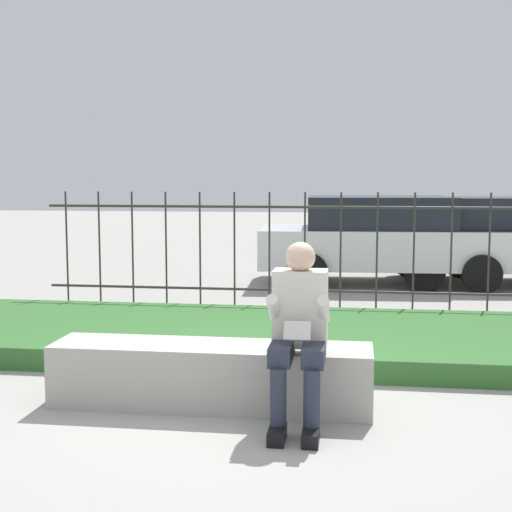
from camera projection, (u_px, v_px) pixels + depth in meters
ground_plane at (240, 407)px, 5.35m from camera, size 60.00×60.00×0.00m
stone_bench at (211, 378)px, 5.36m from camera, size 2.40×0.53×0.47m
person_seated_reader at (299, 326)px, 4.92m from camera, size 0.42×0.73×1.27m
grass_berm at (270, 337)px, 7.21m from camera, size 8.20×2.41×0.21m
iron_fence at (287, 251)px, 8.87m from camera, size 6.20×0.03×1.53m
car_parked_right at (502, 238)px, 11.46m from camera, size 4.73×2.14×1.40m
car_parked_center at (386, 238)px, 11.49m from camera, size 4.21×2.14×1.41m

